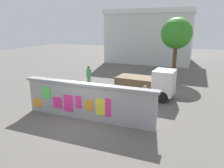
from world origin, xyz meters
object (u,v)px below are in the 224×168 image
auto_rickshaw_truck (148,84)px  bicycle_near (102,101)px  motorcycle (81,91)px  tree_roadside (177,34)px  person_walking (145,98)px  person_bystander (89,74)px

auto_rickshaw_truck → bicycle_near: 3.38m
auto_rickshaw_truck → bicycle_near: bearing=-127.2°
motorcycle → tree_roadside: size_ratio=0.36×
person_walking → tree_roadside: tree_roadside is taller
motorcycle → tree_roadside: 9.83m
auto_rickshaw_truck → bicycle_near: auto_rickshaw_truck is taller
bicycle_near → tree_roadside: tree_roadside is taller
tree_roadside → person_walking: bearing=-92.5°
bicycle_near → person_bystander: 4.27m
motorcycle → bicycle_near: bearing=-27.1°
auto_rickshaw_truck → motorcycle: bearing=-156.4°
motorcycle → person_bystander: 2.55m
motorcycle → bicycle_near: bicycle_near is taller
motorcycle → person_walking: size_ratio=1.16×
motorcycle → tree_roadside: bearing=58.7°
motorcycle → person_bystander: size_ratio=1.16×
bicycle_near → motorcycle: bearing=152.9°
auto_rickshaw_truck → person_bystander: (-4.58, 0.69, 0.09)m
auto_rickshaw_truck → person_bystander: auto_rickshaw_truck is taller
motorcycle → person_walking: person_walking is taller
person_walking → tree_roadside: size_ratio=0.32×
bicycle_near → auto_rickshaw_truck: bearing=52.8°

